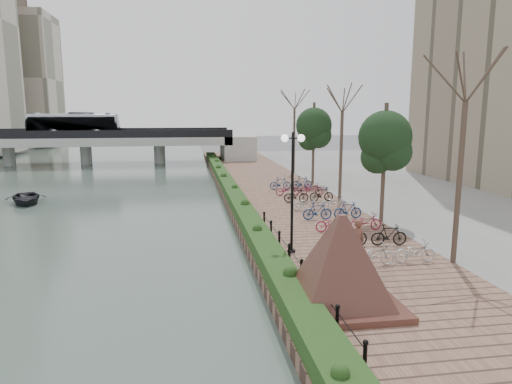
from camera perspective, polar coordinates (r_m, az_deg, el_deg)
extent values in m
plane|color=#59595B|center=(15.97, 1.54, -14.10)|extent=(220.00, 220.00, 0.00)
cube|color=#405046|center=(41.76, -25.83, 0.02)|extent=(30.00, 130.00, 0.02)
cube|color=brown|center=(33.12, 2.98, -0.93)|extent=(8.00, 75.00, 0.50)
cube|color=slate|center=(39.56, 26.32, -0.17)|extent=(24.00, 75.00, 0.50)
cube|color=#193814|center=(34.96, -3.31, 0.56)|extent=(1.10, 56.00, 0.60)
cylinder|color=black|center=(11.64, 13.46, -19.43)|extent=(0.10, 0.10, 0.70)
cylinder|color=black|center=(13.30, 10.12, -15.39)|extent=(0.10, 0.10, 0.70)
cylinder|color=black|center=(15.04, 7.63, -12.23)|extent=(0.10, 0.10, 0.70)
cylinder|color=black|center=(16.84, 5.70, -9.72)|extent=(0.10, 0.10, 0.70)
cylinder|color=black|center=(18.68, 4.17, -7.70)|extent=(0.10, 0.10, 0.70)
cylinder|color=black|center=(20.55, 2.93, -6.03)|extent=(0.10, 0.10, 0.70)
cylinder|color=black|center=(22.45, 1.90, -4.64)|extent=(0.10, 0.10, 0.70)
cylinder|color=black|center=(24.35, 1.03, -3.47)|extent=(0.10, 0.10, 0.70)
cube|color=#40261B|center=(15.10, 10.37, -13.23)|extent=(3.53, 3.53, 0.21)
pyramid|color=#40261B|center=(14.59, 10.55, -7.98)|extent=(5.57, 5.57, 2.70)
cylinder|color=black|center=(19.47, 4.55, -0.17)|extent=(0.12, 0.12, 5.19)
cylinder|color=black|center=(19.20, 4.64, 6.73)|extent=(0.70, 0.06, 0.06)
sphere|color=white|center=(19.12, 3.62, 6.73)|extent=(0.32, 0.32, 0.32)
sphere|color=white|center=(19.28, 5.66, 6.73)|extent=(0.32, 0.32, 0.32)
imported|color=brown|center=(18.66, 12.49, -6.06)|extent=(0.73, 0.52, 1.87)
imported|color=#B3B4B8|center=(18.77, 14.47, -7.59)|extent=(0.60, 1.71, 0.90)
imported|color=black|center=(21.07, 11.71, -5.41)|extent=(0.47, 1.66, 1.00)
imported|color=maroon|center=(23.45, 9.50, -3.88)|extent=(0.60, 1.71, 0.90)
imported|color=navy|center=(25.86, 7.72, -2.42)|extent=(0.47, 1.66, 1.00)
imported|color=#B3B4B8|center=(28.32, 6.24, -1.41)|extent=(0.60, 1.71, 0.90)
imported|color=black|center=(30.78, 5.00, -0.38)|extent=(0.47, 1.66, 1.00)
imported|color=maroon|center=(33.28, 3.95, 0.34)|extent=(0.60, 1.72, 0.90)
imported|color=navy|center=(35.78, 3.04, 1.10)|extent=(0.47, 1.66, 1.00)
imported|color=#B3B4B8|center=(19.53, 19.38, -7.15)|extent=(0.60, 1.71, 0.90)
imported|color=black|center=(21.75, 16.18, -5.11)|extent=(0.47, 1.66, 1.00)
imported|color=maroon|center=(24.07, 13.59, -3.67)|extent=(0.60, 1.71, 0.90)
imported|color=navy|center=(26.42, 11.47, -2.27)|extent=(0.47, 1.66, 1.00)
imported|color=#B3B4B8|center=(28.83, 9.70, -1.29)|extent=(0.60, 1.71, 0.90)
imported|color=black|center=(31.25, 8.21, -0.28)|extent=(0.47, 1.66, 1.00)
imported|color=maroon|center=(33.72, 6.93, 0.41)|extent=(0.60, 1.72, 0.90)
imported|color=navy|center=(36.19, 5.83, 1.17)|extent=(0.47, 1.66, 1.00)
cube|color=#ACADA8|center=(60.72, -20.57, 6.04)|extent=(36.00, 8.00, 1.00)
cube|color=black|center=(56.87, -21.43, 6.72)|extent=(36.00, 0.15, 0.90)
cube|color=black|center=(64.50, -19.93, 7.12)|extent=(36.00, 0.15, 0.90)
cylinder|color=#ACADA8|center=(63.30, -28.49, 4.01)|extent=(1.40, 1.40, 2.50)
cylinder|color=#ACADA8|center=(60.85, -20.47, 4.39)|extent=(1.40, 1.40, 2.50)
cylinder|color=#ACADA8|center=(59.67, -11.96, 4.71)|extent=(1.40, 1.40, 2.50)
imported|color=white|center=(60.89, -21.78, 7.86)|extent=(2.52, 10.77, 3.00)
imported|color=black|center=(36.69, -26.85, -0.66)|extent=(3.88, 4.59, 0.81)
cube|color=#BFB29F|center=(99.30, -27.18, 12.37)|extent=(12.00, 12.00, 24.00)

